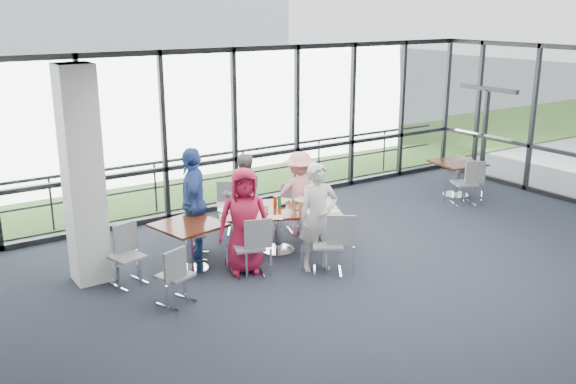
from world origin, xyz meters
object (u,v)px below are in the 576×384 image
chair_main_fl (239,208)px  chair_spare_r (464,183)px  chair_main_fr (299,209)px  diner_near_left (244,221)px  chair_main_nl (249,247)px  structural_column (83,176)px  chair_spare_lb (128,257)px  side_table_left (189,231)px  diner_end (194,202)px  diner_far_left (244,195)px  side_table_right (457,167)px  diner_near_right (318,217)px  main_table (278,215)px  chair_main_end (194,233)px  chair_spare_la (175,275)px  chair_main_nr (328,244)px  diner_far_right (300,193)px

chair_main_fl → chair_spare_r: size_ratio=1.00×
chair_main_fr → chair_main_fl: bearing=-8.9°
diner_near_left → chair_main_nl: (-0.02, -0.15, -0.37)m
structural_column → chair_spare_lb: (0.40, -0.50, -1.17)m
side_table_left → diner_end: 0.66m
diner_far_left → diner_end: size_ratio=0.83×
side_table_right → diner_near_right: diner_near_right is taller
chair_main_nl → diner_near_left: bearing=101.3°
main_table → diner_end: (-1.23, 0.60, 0.28)m
diner_end → chair_main_end: diner_end is taller
main_table → chair_spare_la: chair_spare_la is taller
structural_column → diner_near_right: structural_column is taller
chair_main_nr → chair_main_fl: 2.35m
structural_column → side_table_right: (7.94, 0.04, -0.95)m
main_table → diner_far_left: bearing=120.4°
structural_column → chair_main_nr: bearing=-29.7°
diner_near_right → chair_spare_la: bearing=-166.0°
structural_column → chair_main_nl: (2.05, -1.15, -1.15)m
side_table_right → chair_main_fr: (-4.10, 0.02, -0.23)m
chair_spare_r → chair_main_fr: bearing=-163.7°
diner_far_left → chair_main_end: diner_far_left is taller
diner_near_left → chair_main_fr: (1.76, 1.07, -0.40)m
main_table → diner_near_left: bearing=-129.2°
diner_near_right → chair_main_end: size_ratio=2.04×
diner_near_left → diner_far_left: diner_near_left is taller
diner_far_left → chair_spare_la: (-2.15, -1.86, -0.33)m
chair_main_end → chair_spare_la: bearing=-2.5°
diner_near_left → chair_spare_la: bearing=-138.6°
diner_far_right → side_table_right: bearing=-147.6°
main_table → chair_main_nl: bearing=-122.4°
diner_near_left → chair_main_nr: size_ratio=1.78×
side_table_right → diner_far_left: size_ratio=0.71×
diner_end → chair_spare_lb: 1.50m
diner_far_left → chair_main_fl: bearing=-77.9°
chair_main_nr → chair_spare_lb: chair_main_nr is taller
main_table → chair_spare_la: 2.42m
chair_main_end → chair_spare_r: bearing=117.7°
structural_column → main_table: bearing=-11.0°
chair_spare_r → chair_main_end: bearing=-159.5°
side_table_left → chair_main_fr: 2.51m
main_table → chair_main_end: 1.40m
chair_main_end → chair_spare_lb: size_ratio=0.96×
diner_far_left → chair_main_fl: diner_far_left is taller
main_table → diner_far_left: 0.98m
side_table_right → chair_main_nl: (-5.88, -1.20, -0.20)m
diner_end → chair_main_end: (-0.05, -0.08, -0.49)m
main_table → chair_main_fr: chair_main_fr is taller
diner_end → chair_spare_lb: bearing=-42.1°
diner_end → chair_main_nl: size_ratio=2.01×
chair_spare_la → chair_main_fr: bearing=5.1°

